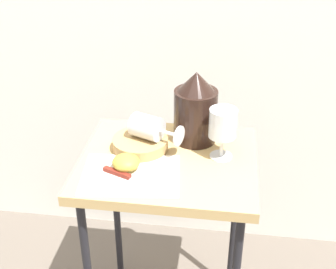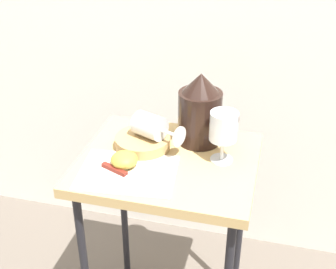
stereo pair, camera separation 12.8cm
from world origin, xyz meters
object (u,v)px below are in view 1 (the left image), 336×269
knife (126,176)px  wine_glass_upright (223,126)px  basket_tray (140,144)px  pitcher (196,113)px  table (168,182)px  apple_half_left (126,162)px  wine_glass_tipped_near (148,127)px

knife → wine_glass_upright: bearing=30.6°
basket_tray → pitcher: pitcher is taller
table → basket_tray: 0.14m
table → apple_half_left: bearing=-146.0°
wine_glass_upright → wine_glass_tipped_near: size_ratio=0.92×
wine_glass_tipped_near → apple_half_left: bearing=-109.0°
wine_glass_tipped_near → knife: wine_glass_tipped_near is taller
apple_half_left → knife: (0.01, -0.04, -0.02)m
pitcher → apple_half_left: bearing=-131.9°
table → wine_glass_tipped_near: size_ratio=4.13×
knife → apple_half_left: bearing=102.5°
table → wine_glass_upright: size_ratio=4.50×
pitcher → wine_glass_upright: 0.12m
wine_glass_upright → apple_half_left: (-0.25, -0.10, -0.08)m
basket_tray → knife: basket_tray is taller
table → knife: knife is taller
wine_glass_tipped_near → knife: (-0.03, -0.16, -0.06)m
basket_tray → pitcher: bearing=26.8°
wine_glass_tipped_near → apple_half_left: (-0.04, -0.12, -0.05)m
basket_tray → wine_glass_tipped_near: bearing=16.1°
knife → table: bearing=49.7°
wine_glass_tipped_near → apple_half_left: 0.14m
wine_glass_upright → wine_glass_tipped_near: (-0.21, 0.02, -0.03)m
table → basket_tray: bearing=154.2°
wine_glass_upright → pitcher: bearing=132.5°
apple_half_left → pitcher: bearing=48.1°
pitcher → wine_glass_upright: bearing=-47.5°
wine_glass_upright → knife: (-0.24, -0.14, -0.09)m
basket_tray → wine_glass_upright: bearing=-2.8°
table → apple_half_left: 0.16m
wine_glass_upright → wine_glass_tipped_near: 0.22m
basket_tray → pitcher: size_ratio=0.74×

